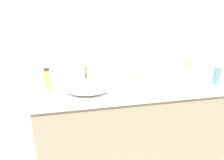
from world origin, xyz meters
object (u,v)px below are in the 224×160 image
(sink_basin, at_px, (88,86))
(spray_can, at_px, (217,75))
(lotion_bottle, at_px, (137,81))
(tissue_box, at_px, (160,77))
(soap_dispenser, at_px, (189,70))
(perfume_bottle, at_px, (47,80))

(sink_basin, height_order, spray_can, spray_can)
(lotion_bottle, relative_size, tissue_box, 0.97)
(soap_dispenser, bearing_deg, spray_can, -58.55)
(sink_basin, xyz_separation_m, tissue_box, (0.67, 0.07, 0.01))
(perfume_bottle, xyz_separation_m, tissue_box, (1.01, -0.03, -0.03))
(sink_basin, xyz_separation_m, spray_can, (1.18, -0.05, 0.04))
(perfume_bottle, bearing_deg, spray_can, -5.90)
(sink_basin, xyz_separation_m, soap_dispenser, (1.04, 0.18, 0.02))
(perfume_bottle, xyz_separation_m, spray_can, (1.52, -0.16, -0.01))
(sink_basin, bearing_deg, spray_can, -2.53)
(sink_basin, height_order, perfume_bottle, perfume_bottle)
(lotion_bottle, bearing_deg, spray_can, -4.72)
(lotion_bottle, height_order, tissue_box, tissue_box)
(lotion_bottle, bearing_deg, soap_dispenser, 15.24)
(spray_can, bearing_deg, sink_basin, 177.47)
(tissue_box, bearing_deg, spray_can, -13.56)
(spray_can, distance_m, tissue_box, 0.52)
(soap_dispenser, height_order, tissue_box, soap_dispenser)
(soap_dispenser, distance_m, tissue_box, 0.38)
(soap_dispenser, height_order, lotion_bottle, soap_dispenser)
(spray_can, bearing_deg, tissue_box, 166.44)
(perfume_bottle, bearing_deg, soap_dispenser, 3.04)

